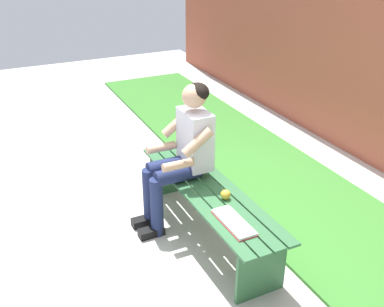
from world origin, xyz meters
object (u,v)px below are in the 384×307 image
at_px(person_seated, 182,151).
at_px(book_open, 234,222).
at_px(bench_near, 208,200).
at_px(apple, 226,195).

bearing_deg(person_seated, book_open, -177.48).
height_order(bench_near, book_open, book_open).
bearing_deg(person_seated, bench_near, -160.92).
bearing_deg(apple, bench_near, 12.37).
xyz_separation_m(bench_near, apple, (-0.20, -0.04, 0.15)).
distance_m(person_seated, apple, 0.55).
bearing_deg(person_seated, apple, -163.60).
distance_m(bench_near, book_open, 0.54).
relative_size(person_seated, book_open, 3.08).
bearing_deg(apple, book_open, 160.94).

